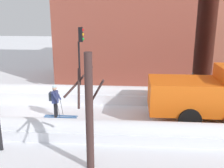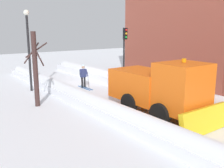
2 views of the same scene
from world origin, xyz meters
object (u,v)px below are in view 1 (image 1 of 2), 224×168
(skier, at_px, (55,99))
(traffic_light_pole, at_px, (80,49))
(plow_truck, at_px, (209,94))
(bare_tree_near, at_px, (89,111))

(skier, height_order, traffic_light_pole, traffic_light_pole)
(plow_truck, xyz_separation_m, skier, (0.01, -7.96, -0.48))
(plow_truck, height_order, skier, plow_truck)
(traffic_light_pole, height_order, bare_tree_near, traffic_light_pole)
(plow_truck, distance_m, traffic_light_pole, 8.13)
(traffic_light_pole, relative_size, bare_tree_near, 1.05)
(skier, bearing_deg, bare_tree_near, 29.62)
(traffic_light_pole, bearing_deg, bare_tree_near, 12.81)
(bare_tree_near, bearing_deg, skier, -150.38)
(plow_truck, distance_m, skier, 7.98)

